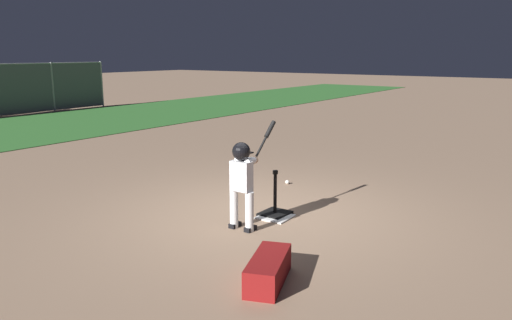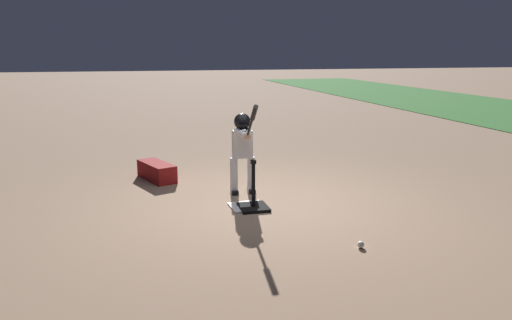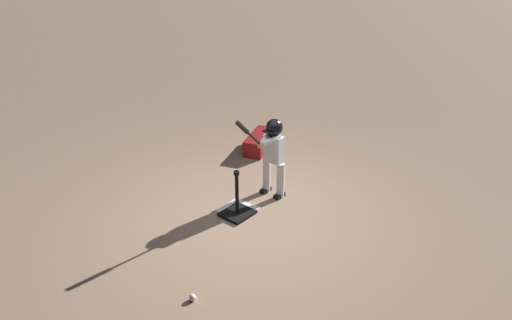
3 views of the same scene
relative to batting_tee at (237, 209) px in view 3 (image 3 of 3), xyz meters
name	(u,v)px [view 3 (image 3 of 3)]	position (x,y,z in m)	size (l,w,h in m)	color
ground_plane	(250,217)	(-0.06, 0.18, -0.09)	(90.00, 90.00, 0.00)	#93755B
home_plate	(238,210)	(-0.09, -0.06, -0.08)	(0.44, 0.44, 0.02)	white
batting_tee	(237,209)	(0.00, 0.00, 0.00)	(0.41, 0.37, 0.66)	black
batter_child	(272,148)	(-0.72, 0.03, 0.66)	(0.90, 0.37, 1.38)	silver
baseball	(193,298)	(1.58, 0.77, -0.06)	(0.07, 0.07, 0.07)	white
equipment_bag	(259,142)	(-1.86, -1.14, 0.05)	(0.84, 0.32, 0.28)	maroon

